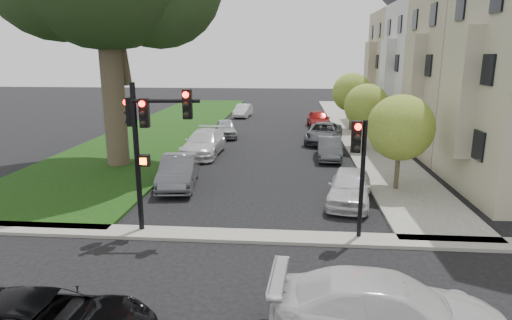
# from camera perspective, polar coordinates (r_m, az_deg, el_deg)

# --- Properties ---
(ground) EXTENTS (140.00, 140.00, 0.00)m
(ground) POSITION_cam_1_polar(r_m,az_deg,el_deg) (13.01, -1.88, -13.92)
(ground) COLOR black
(ground) RESTS_ON ground
(grass_strip) EXTENTS (8.00, 44.00, 0.12)m
(grass_strip) POSITION_cam_1_polar(r_m,az_deg,el_deg) (37.40, -11.44, 4.30)
(grass_strip) COLOR black
(grass_strip) RESTS_ON ground
(sidewalk_right) EXTENTS (3.50, 44.00, 0.12)m
(sidewalk_right) POSITION_cam_1_polar(r_m,az_deg,el_deg) (36.34, 13.23, 3.94)
(sidewalk_right) COLOR slate
(sidewalk_right) RESTS_ON ground
(sidewalk_cross) EXTENTS (60.00, 1.00, 0.12)m
(sidewalk_cross) POSITION_cam_1_polar(r_m,az_deg,el_deg) (14.77, -0.98, -10.12)
(sidewalk_cross) COLOR slate
(sidewalk_cross) RESTS_ON ground
(house_b) EXTENTS (7.70, 7.55, 15.97)m
(house_b) POSITION_cam_1_polar(r_m,az_deg,el_deg) (29.14, 27.99, 13.98)
(house_b) COLOR #B3AFA1
(house_b) RESTS_ON ground
(house_c) EXTENTS (7.70, 7.55, 15.97)m
(house_c) POSITION_cam_1_polar(r_m,az_deg,el_deg) (36.19, 23.32, 14.11)
(house_c) COLOR silver
(house_c) RESTS_ON ground
(house_d) EXTENTS (7.70, 7.55, 15.97)m
(house_d) POSITION_cam_1_polar(r_m,az_deg,el_deg) (43.39, 20.18, 14.14)
(house_d) COLOR #B1A18E
(house_d) RESTS_ON ground
(small_tree_a) EXTENTS (2.94, 2.94, 4.40)m
(small_tree_a) POSITION_cam_1_polar(r_m,az_deg,el_deg) (20.02, 18.71, 4.10)
(small_tree_a) COLOR #453A2E
(small_tree_a) RESTS_ON ground
(small_tree_b) EXTENTS (2.87, 2.87, 4.30)m
(small_tree_b) POSITION_cam_1_polar(r_m,az_deg,el_deg) (28.71, 14.52, 6.98)
(small_tree_b) COLOR #453A2E
(small_tree_b) RESTS_ON ground
(small_tree_c) EXTENTS (3.14, 3.14, 4.72)m
(small_tree_c) POSITION_cam_1_polar(r_m,az_deg,el_deg) (35.61, 12.68, 8.77)
(small_tree_c) COLOR #453A2E
(small_tree_c) RESTS_ON ground
(traffic_signal_main) EXTENTS (2.54, 0.66, 5.20)m
(traffic_signal_main) POSITION_cam_1_polar(r_m,az_deg,el_deg) (14.68, -14.26, 3.72)
(traffic_signal_main) COLOR black
(traffic_signal_main) RESTS_ON ground
(traffic_signal_secondary) EXTENTS (0.53, 0.43, 4.06)m
(traffic_signal_secondary) POSITION_cam_1_polar(r_m,az_deg,el_deg) (14.18, 13.57, 0.28)
(traffic_signal_secondary) COLOR black
(traffic_signal_secondary) RESTS_ON ground
(car_cross_far) EXTENTS (5.26, 2.45, 1.49)m
(car_cross_far) POSITION_cam_1_polar(r_m,az_deg,el_deg) (10.08, 17.31, -18.67)
(car_cross_far) COLOR silver
(car_cross_far) RESTS_ON ground
(car_parked_0) EXTENTS (2.43, 4.43, 1.43)m
(car_parked_0) POSITION_cam_1_polar(r_m,az_deg,el_deg) (18.29, 12.38, -3.50)
(car_parked_0) COLOR silver
(car_parked_0) RESTS_ON ground
(car_parked_1) EXTENTS (1.52, 3.95, 1.28)m
(car_parked_1) POSITION_cam_1_polar(r_m,az_deg,el_deg) (25.92, 9.76, 1.55)
(car_parked_1) COLOR #3F4247
(car_parked_1) RESTS_ON ground
(car_parked_2) EXTENTS (3.15, 5.34, 1.39)m
(car_parked_2) POSITION_cam_1_polar(r_m,az_deg,el_deg) (30.75, 9.02, 3.60)
(car_parked_2) COLOR #3F4247
(car_parked_2) RESTS_ON ground
(car_parked_3) EXTENTS (2.08, 4.44, 1.47)m
(car_parked_3) POSITION_cam_1_polar(r_m,az_deg,el_deg) (37.11, 8.39, 5.41)
(car_parked_3) COLOR maroon
(car_parked_3) RESTS_ON ground
(car_parked_5) EXTENTS (2.11, 4.64, 1.48)m
(car_parked_5) POSITION_cam_1_polar(r_m,az_deg,el_deg) (20.44, -10.28, -1.49)
(car_parked_5) COLOR #3F4247
(car_parked_5) RESTS_ON ground
(car_parked_6) EXTENTS (2.29, 5.31, 1.52)m
(car_parked_6) POSITION_cam_1_polar(r_m,az_deg,el_deg) (26.72, -6.94, 2.28)
(car_parked_6) COLOR silver
(car_parked_6) RESTS_ON ground
(car_parked_7) EXTENTS (2.32, 4.12, 1.32)m
(car_parked_7) POSITION_cam_1_polar(r_m,az_deg,el_deg) (32.62, -4.08, 4.25)
(car_parked_7) COLOR #999BA0
(car_parked_7) RESTS_ON ground
(car_parked_9) EXTENTS (1.72, 3.96, 1.27)m
(car_parked_9) POSITION_cam_1_polar(r_m,az_deg,el_deg) (43.36, -1.73, 6.61)
(car_parked_9) COLOR silver
(car_parked_9) RESTS_ON ground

